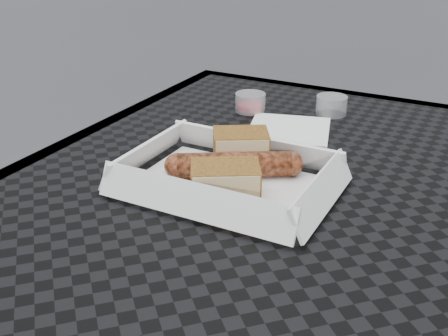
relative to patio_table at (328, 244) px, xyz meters
The scene contains 9 objects.
patio_table is the anchor object (origin of this frame).
food_tray 0.15m from the patio_table, 155.94° to the right, with size 0.22×0.15×0.00m, color white.
bratwurst 0.16m from the patio_table, 166.33° to the right, with size 0.15×0.10×0.03m.
bread_near 0.16m from the patio_table, behind, with size 0.07×0.05×0.04m, color olive.
bread_far 0.17m from the patio_table, 141.85° to the right, with size 0.08×0.05×0.04m, color olive.
veg_garnish 0.14m from the patio_table, 121.94° to the right, with size 0.03×0.03×0.00m.
napkin 0.22m from the patio_table, 126.78° to the left, with size 0.12×0.12×0.00m, color white.
condiment_cup_sauce 0.31m from the patio_table, 134.71° to the left, with size 0.05×0.05×0.03m, color maroon.
condiment_cup_empty 0.29m from the patio_table, 108.49° to the left, with size 0.05×0.05×0.03m, color silver.
Camera 1 is at (0.16, -0.59, 1.05)m, focal length 45.00 mm.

